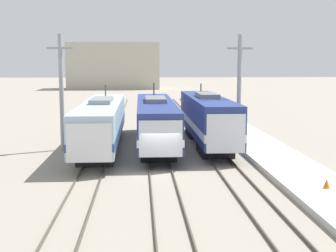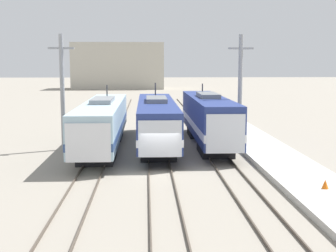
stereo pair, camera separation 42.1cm
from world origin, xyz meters
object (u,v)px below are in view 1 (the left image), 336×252
(locomotive_center, at_px, (156,121))
(catenary_tower_left, at_px, (61,91))
(locomotive_far_right, at_px, (208,119))
(traffic_cone, at_px, (327,184))
(catenary_tower_right, at_px, (239,90))
(locomotive_far_left, at_px, (102,123))

(locomotive_center, bearing_deg, catenary_tower_left, -170.60)
(locomotive_far_right, height_order, catenary_tower_left, catenary_tower_left)
(traffic_cone, bearing_deg, locomotive_center, 119.43)
(locomotive_center, xyz_separation_m, catenary_tower_left, (-7.48, -1.24, 2.63))
(locomotive_far_right, height_order, catenary_tower_right, catenary_tower_right)
(locomotive_center, height_order, catenary_tower_right, catenary_tower_right)
(catenary_tower_left, height_order, traffic_cone, catenary_tower_left)
(locomotive_far_left, height_order, locomotive_center, locomotive_center)
(locomotive_far_left, height_order, catenary_tower_left, catenary_tower_left)
(locomotive_far_left, xyz_separation_m, catenary_tower_right, (11.09, -0.21, 2.62))
(locomotive_far_right, relative_size, catenary_tower_left, 1.97)
(catenary_tower_left, bearing_deg, locomotive_far_left, 3.87)
(catenary_tower_right, relative_size, traffic_cone, 18.62)
(locomotive_far_right, distance_m, traffic_cone, 16.01)
(locomotive_center, distance_m, catenary_tower_right, 7.31)
(locomotive_far_left, xyz_separation_m, locomotive_center, (4.38, 1.03, -0.01))
(locomotive_far_left, relative_size, catenary_tower_right, 2.19)
(catenary_tower_left, xyz_separation_m, traffic_cone, (15.99, -13.84, -4.13))
(catenary_tower_left, bearing_deg, locomotive_far_right, 7.37)
(catenary_tower_right, xyz_separation_m, traffic_cone, (1.81, -13.84, -4.13))
(locomotive_far_left, bearing_deg, locomotive_far_right, 8.59)
(locomotive_far_right, bearing_deg, catenary_tower_right, -33.49)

